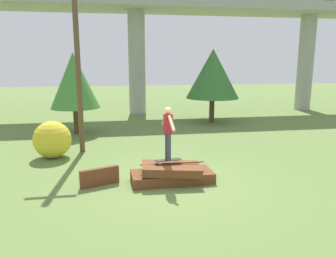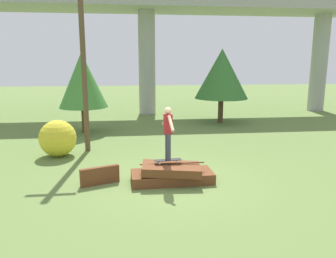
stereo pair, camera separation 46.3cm
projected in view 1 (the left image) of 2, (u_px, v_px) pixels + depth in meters
ground_plane at (172, 182)px, 9.61m from camera, size 80.00×80.00×0.00m
scrap_pile at (172, 174)px, 9.53m from camera, size 2.41×1.17×0.58m
scrap_plank_loose at (100, 177)px, 9.26m from camera, size 1.10×0.53×0.51m
skateboard at (168, 160)px, 9.48m from camera, size 0.80×0.31×0.09m
skater at (168, 130)px, 9.30m from camera, size 0.25×1.12×1.54m
highway_overpass at (136, 16)px, 20.92m from camera, size 44.00×3.88×7.29m
utility_pole at (77, 53)px, 12.04m from camera, size 1.30×0.20×7.27m
tree_behind_left at (213, 74)px, 18.54m from camera, size 3.01×3.01×4.18m
tree_behind_right at (74, 81)px, 15.53m from camera, size 2.33×2.33×3.90m
bush_yellow_flowering at (52, 140)px, 11.89m from camera, size 1.36×1.36×1.36m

